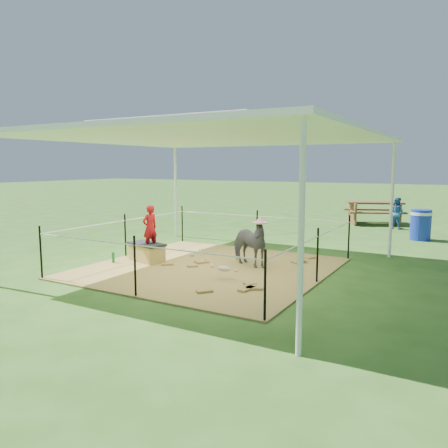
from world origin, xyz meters
The scene contains 14 objects.
ground centered at (0.00, 0.00, 0.00)m, with size 90.00×90.00×0.00m, color #2D5919.
hay_patch centered at (0.00, 0.00, 0.01)m, with size 4.60×4.60×0.03m, color brown.
canopy_tent centered at (0.00, 0.00, 2.69)m, with size 6.30×6.30×2.90m.
rope_fence centered at (0.00, 0.00, 0.64)m, with size 4.54×4.54×1.00m.
straw_bale centered at (-1.47, -0.19, 0.21)m, with size 0.81×0.40×0.36m, color #A9893D.
dark_cloth centered at (-1.47, -0.19, 0.41)m, with size 0.86×0.45×0.04m, color black.
woman centered at (-1.37, -0.19, 0.87)m, with size 0.35×0.23×0.97m, color #AA1014.
green_bottle centered at (-2.02, -0.64, 0.14)m, with size 0.06×0.06×0.22m, color #18702C.
pony centered at (0.62, 0.50, 0.50)m, with size 0.51×1.12×0.95m, color #4A494E.
pink_hat centered at (0.62, 0.50, 1.05)m, with size 0.29×0.29×0.14m, color pink.
foal centered at (0.72, -0.67, 0.25)m, with size 0.79×0.44×0.44m, color #BFB58C, non-canonical shape.
trash_barrel centered at (3.36, 5.90, 0.43)m, with size 0.56×0.56×0.86m, color #162EAB.
picnic_table_near centered at (1.54, 8.78, 0.40)m, with size 1.92×1.39×0.80m, color brown.
distant_person centered at (2.43, 7.86, 0.53)m, with size 0.51×0.40×1.05m, color #2D62AA.
Camera 1 is at (4.56, -7.42, 2.09)m, focal length 35.00 mm.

